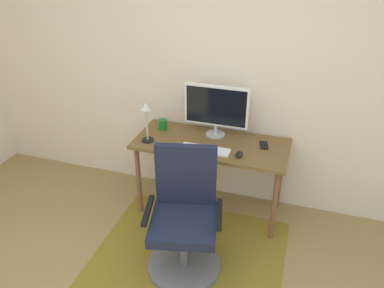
# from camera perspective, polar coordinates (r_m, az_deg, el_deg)

# --- Properties ---
(wall_back) EXTENTS (6.00, 0.10, 2.60)m
(wall_back) POSITION_cam_1_polar(r_m,az_deg,el_deg) (3.50, 4.41, 11.00)
(wall_back) COLOR beige
(wall_back) RESTS_ON ground
(area_rug) EXTENTS (1.55, 1.39, 0.01)m
(area_rug) POSITION_cam_1_polar(r_m,az_deg,el_deg) (3.31, -0.61, -16.80)
(area_rug) COLOR olive
(area_rug) RESTS_ON ground
(desk) EXTENTS (1.38, 0.59, 0.75)m
(desk) POSITION_cam_1_polar(r_m,az_deg,el_deg) (3.43, 2.86, -1.00)
(desk) COLOR brown
(desk) RESTS_ON ground
(monitor) EXTENTS (0.59, 0.18, 0.48)m
(monitor) POSITION_cam_1_polar(r_m,az_deg,el_deg) (3.40, 3.68, 5.51)
(monitor) COLOR #B2B2B7
(monitor) RESTS_ON desk
(keyboard) EXTENTS (0.43, 0.13, 0.02)m
(keyboard) POSITION_cam_1_polar(r_m,az_deg,el_deg) (3.26, 1.99, -0.85)
(keyboard) COLOR white
(keyboard) RESTS_ON desk
(computer_mouse) EXTENTS (0.06, 0.10, 0.03)m
(computer_mouse) POSITION_cam_1_polar(r_m,az_deg,el_deg) (3.20, 7.11, -1.56)
(computer_mouse) COLOR black
(computer_mouse) RESTS_ON desk
(coffee_cup) EXTENTS (0.08, 0.08, 0.10)m
(coffee_cup) POSITION_cam_1_polar(r_m,az_deg,el_deg) (3.61, -4.42, 2.95)
(coffee_cup) COLOR #197029
(coffee_cup) RESTS_ON desk
(cell_phone) EXTENTS (0.10, 0.15, 0.01)m
(cell_phone) POSITION_cam_1_polar(r_m,az_deg,el_deg) (3.39, 10.77, -0.18)
(cell_phone) COLOR black
(cell_phone) RESTS_ON desk
(desk_lamp) EXTENTS (0.11, 0.11, 0.37)m
(desk_lamp) POSITION_cam_1_polar(r_m,az_deg,el_deg) (3.32, -6.90, 4.36)
(desk_lamp) COLOR black
(desk_lamp) RESTS_ON desk
(office_chair) EXTENTS (0.64, 0.59, 1.02)m
(office_chair) POSITION_cam_1_polar(r_m,az_deg,el_deg) (3.02, -1.15, -12.09)
(office_chair) COLOR slate
(office_chair) RESTS_ON ground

